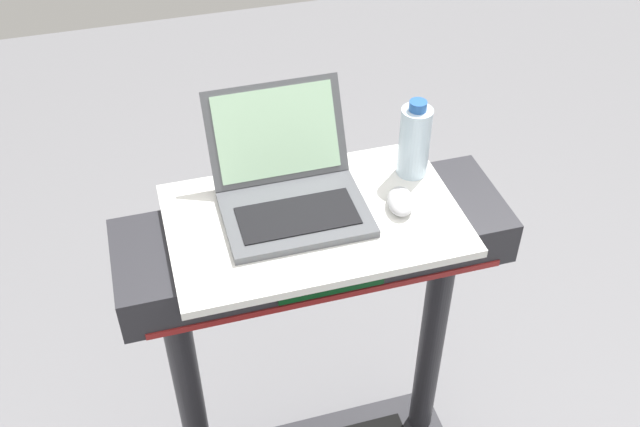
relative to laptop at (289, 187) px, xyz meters
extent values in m
cylinder|color=#28282D|center=(-0.30, -0.06, -0.58)|extent=(0.07, 0.07, 0.80)
cylinder|color=#28282D|center=(0.38, -0.06, -0.58)|extent=(0.07, 0.07, 0.80)
cube|color=#28282D|center=(0.04, -0.06, -0.12)|extent=(0.90, 0.28, 0.11)
cube|color=#0C3F19|center=(0.04, -0.21, -0.12)|extent=(0.24, 0.01, 0.06)
cube|color=maroon|center=(0.04, -0.20, -0.17)|extent=(0.81, 0.00, 0.02)
cube|color=white|center=(0.04, -0.06, -0.06)|extent=(0.65, 0.42, 0.02)
cube|color=#515459|center=(0.00, -0.05, -0.04)|extent=(0.32, 0.23, 0.02)
cube|color=black|center=(0.00, -0.07, -0.03)|extent=(0.26, 0.13, 0.00)
cube|color=#515459|center=(0.00, 0.11, 0.07)|extent=(0.32, 0.11, 0.21)
cube|color=#B2E0B7|center=(0.00, 0.11, 0.08)|extent=(0.28, 0.10, 0.18)
ellipsoid|color=#B2B2B7|center=(0.24, -0.08, -0.03)|extent=(0.09, 0.11, 0.03)
cylinder|color=silver|center=(0.31, 0.03, 0.04)|extent=(0.07, 0.07, 0.18)
cylinder|color=#2659A5|center=(0.31, 0.03, 0.14)|extent=(0.04, 0.04, 0.02)
camera|label=1|loc=(-0.29, -1.27, 1.05)|focal=41.95mm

